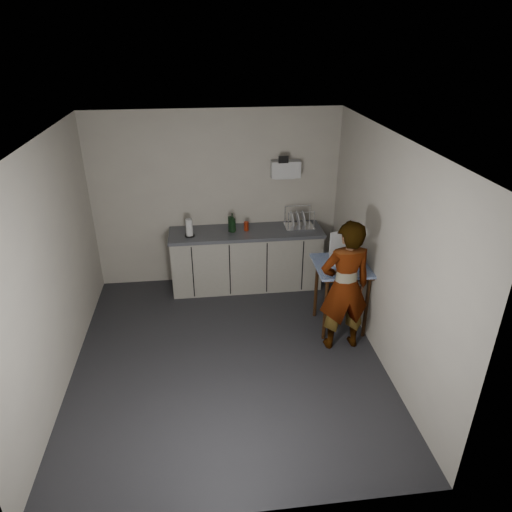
{
  "coord_description": "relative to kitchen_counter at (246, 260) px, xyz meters",
  "views": [
    {
      "loc": [
        -0.19,
        -4.39,
        3.55
      ],
      "look_at": [
        0.39,
        0.45,
        1.12
      ],
      "focal_mm": 32.0,
      "sensor_mm": 36.0,
      "label": 1
    }
  ],
  "objects": [
    {
      "name": "ground",
      "position": [
        -0.4,
        -1.7,
        -0.43
      ],
      "size": [
        4.0,
        4.0,
        0.0
      ],
      "primitive_type": "plane",
      "color": "#28272C",
      "rests_on": "ground"
    },
    {
      "name": "wall_back",
      "position": [
        -0.4,
        0.29,
        0.87
      ],
      "size": [
        3.6,
        0.02,
        2.6
      ],
      "primitive_type": "cube",
      "color": "beige",
      "rests_on": "ground"
    },
    {
      "name": "wall_right",
      "position": [
        1.39,
        -1.7,
        0.87
      ],
      "size": [
        0.02,
        4.0,
        2.6
      ],
      "primitive_type": "cube",
      "color": "beige",
      "rests_on": "ground"
    },
    {
      "name": "wall_left",
      "position": [
        -2.19,
        -1.7,
        0.87
      ],
      "size": [
        0.02,
        4.0,
        2.6
      ],
      "primitive_type": "cube",
      "color": "beige",
      "rests_on": "ground"
    },
    {
      "name": "ceiling",
      "position": [
        -0.4,
        -1.7,
        2.17
      ],
      "size": [
        3.6,
        4.0,
        0.01
      ],
      "primitive_type": "cube",
      "color": "white",
      "rests_on": "wall_back"
    },
    {
      "name": "kitchen_counter",
      "position": [
        0.0,
        0.0,
        0.0
      ],
      "size": [
        2.24,
        0.62,
        0.91
      ],
      "color": "black",
      "rests_on": "ground"
    },
    {
      "name": "wall_shelf",
      "position": [
        0.6,
        0.22,
        1.32
      ],
      "size": [
        0.42,
        0.18,
        0.37
      ],
      "color": "white",
      "rests_on": "ground"
    },
    {
      "name": "side_table",
      "position": [
        1.1,
        -1.21,
        0.37
      ],
      "size": [
        0.72,
        0.72,
        0.91
      ],
      "rotation": [
        0.0,
        0.0,
        -0.02
      ],
      "color": "#3A220D",
      "rests_on": "ground"
    },
    {
      "name": "standing_man",
      "position": [
        1.0,
        -1.62,
        0.41
      ],
      "size": [
        0.64,
        0.44,
        1.67
      ],
      "primitive_type": "imported",
      "rotation": [
        0.0,
        0.0,
        3.21
      ],
      "color": "#B2A593",
      "rests_on": "ground"
    },
    {
      "name": "soap_bottle",
      "position": [
        -0.2,
        -0.01,
        0.62
      ],
      "size": [
        0.11,
        0.11,
        0.28
      ],
      "primitive_type": "imported",
      "rotation": [
        0.0,
        0.0,
        0.06
      ],
      "color": "black",
      "rests_on": "kitchen_counter"
    },
    {
      "name": "soda_can",
      "position": [
        0.01,
        0.02,
        0.55
      ],
      "size": [
        0.07,
        0.07,
        0.13
      ],
      "primitive_type": "cylinder",
      "color": "red",
      "rests_on": "kitchen_counter"
    },
    {
      "name": "dark_bottle",
      "position": [
        -0.23,
        0.01,
        0.6
      ],
      "size": [
        0.07,
        0.07,
        0.23
      ],
      "primitive_type": "cylinder",
      "color": "black",
      "rests_on": "kitchen_counter"
    },
    {
      "name": "paper_towel",
      "position": [
        -0.81,
        -0.09,
        0.6
      ],
      "size": [
        0.14,
        0.14,
        0.26
      ],
      "color": "black",
      "rests_on": "kitchen_counter"
    },
    {
      "name": "dish_rack",
      "position": [
        0.79,
        0.05,
        0.55
      ],
      "size": [
        0.42,
        0.32,
        0.3
      ],
      "color": "white",
      "rests_on": "kitchen_counter"
    },
    {
      "name": "bakery_box",
      "position": [
        1.11,
        -1.18,
        0.58
      ],
      "size": [
        0.36,
        0.36,
        0.39
      ],
      "rotation": [
        0.0,
        0.0,
        0.33
      ],
      "color": "white",
      "rests_on": "side_table"
    }
  ]
}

